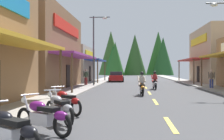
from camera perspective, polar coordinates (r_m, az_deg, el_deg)
name	(u,v)px	position (r m, az deg, el deg)	size (l,w,h in m)	color
ground	(143,84)	(30.48, 6.89, -3.15)	(9.42, 91.43, 0.10)	#424244
sidewalk_left	(94,83)	(30.82, -4.01, -2.91)	(2.23, 91.43, 0.12)	#9E9991
sidewalk_right	(195,84)	(31.24, 17.64, -2.88)	(2.23, 91.43, 0.12)	#9E9991
centerline_dashes	(143,83)	(33.25, 6.71, -2.78)	(0.16, 65.19, 0.01)	#E0C64C
storefront_left_middle	(24,50)	(24.64, -18.68, 4.14)	(9.80, 11.65, 6.86)	brown
storefront_left_far	(59,65)	(35.51, -11.56, 1.14)	(10.23, 9.02, 4.63)	gray
streetlamp_left	(96,42)	(26.09, -3.45, 6.21)	(2.03, 0.30, 6.98)	#474C51
motorcycle_parked_left_0	(9,130)	(5.76, -21.63, -12.16)	(1.86, 1.23, 1.04)	black
motorcycle_parked_left_1	(43,116)	(7.24, -14.86, -9.60)	(1.90, 1.17, 1.04)	black
motorcycle_parked_left_2	(59,108)	(8.57, -11.52, -8.07)	(1.42, 1.73, 1.04)	black
motorcycle_parked_left_3	(65,101)	(10.23, -10.18, -6.73)	(1.65, 1.51, 1.04)	black
rider_cruising_lead	(142,85)	(17.25, 6.55, -3.36)	(0.60, 2.14, 1.57)	black
rider_cruising_trailing	(155,82)	(22.49, 9.30, -2.54)	(0.60, 2.14, 1.57)	black
pedestrian_by_shop	(86,76)	(26.64, -5.73, -1.34)	(0.55, 0.35, 1.74)	maroon
pedestrian_browsing	(211,78)	(23.80, 20.92, -1.57)	(0.57, 0.27, 1.72)	#333F8C
parked_car_curbside	(116,77)	(36.05, 0.97, -1.47)	(2.19, 4.37, 1.40)	#B21919
treeline_backdrop	(134,55)	(77.96, 4.76, 3.26)	(22.20, 13.42, 13.29)	#295B23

